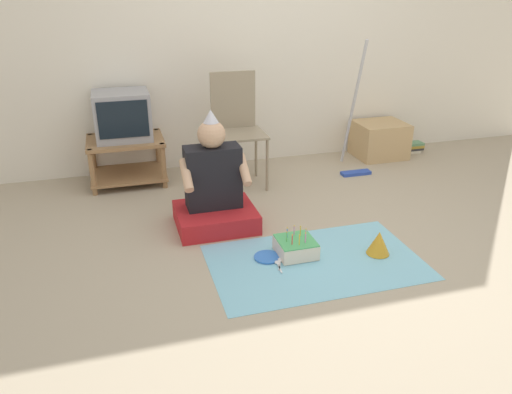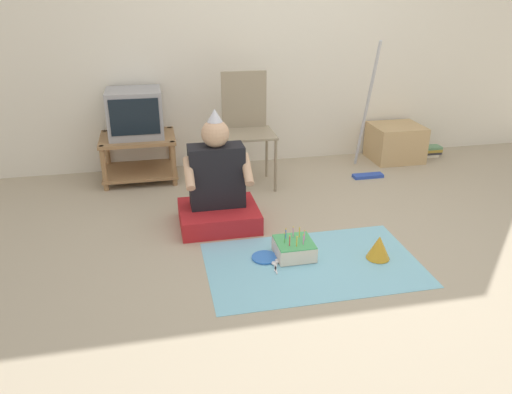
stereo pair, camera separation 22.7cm
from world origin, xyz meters
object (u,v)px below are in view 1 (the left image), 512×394
object	(u,v)px
book_pile	(413,147)
party_hat_blue	(379,243)
birthday_cake	(296,247)
cardboard_box_stack	(379,140)
folding_chair	(236,122)
dust_mop	(354,135)
tv	(122,115)
paper_plate	(267,257)
person_seated	(214,191)

from	to	relation	value
book_pile	party_hat_blue	bearing A→B (deg)	-127.90
birthday_cake	party_hat_blue	world-z (taller)	birthday_cake
cardboard_box_stack	book_pile	distance (m)	0.44
folding_chair	dust_mop	distance (m)	1.13
tv	folding_chair	xyz separation A→B (m)	(0.93, -0.29, -0.05)
tv	book_pile	xyz separation A→B (m)	(2.92, 0.01, -0.55)
dust_mop	birthday_cake	size ratio (longest dim) A/B	4.97
folding_chair	dust_mop	bearing A→B (deg)	-2.51
dust_mop	paper_plate	xyz separation A→B (m)	(-1.25, -1.32, -0.34)
birthday_cake	cardboard_box_stack	bearing A→B (deg)	47.48
folding_chair	cardboard_box_stack	xyz separation A→B (m)	(1.57, 0.28, -0.38)
book_pile	paper_plate	xyz separation A→B (m)	(-2.14, -1.67, -0.04)
dust_mop	paper_plate	size ratio (longest dim) A/B	7.13
tv	folding_chair	distance (m)	0.97
party_hat_blue	book_pile	bearing A→B (deg)	52.10
birthday_cake	paper_plate	xyz separation A→B (m)	(-0.19, 0.01, -0.05)
dust_mop	book_pile	distance (m)	0.99
person_seated	party_hat_blue	xyz separation A→B (m)	(0.94, -0.73, -0.18)
book_pile	paper_plate	distance (m)	2.71
book_pile	person_seated	distance (m)	2.61
tv	person_seated	distance (m)	1.26
dust_mop	book_pile	world-z (taller)	dust_mop
cardboard_box_stack	dust_mop	world-z (taller)	dust_mop
paper_plate	person_seated	bearing A→B (deg)	110.94
tv	person_seated	world-z (taller)	person_seated
tv	book_pile	bearing A→B (deg)	0.26
tv	book_pile	size ratio (longest dim) A/B	2.40
cardboard_box_stack	birthday_cake	distance (m)	2.26
person_seated	tv	bearing A→B (deg)	117.66
cardboard_box_stack	paper_plate	size ratio (longest dim) A/B	2.85
folding_chair	book_pile	xyz separation A→B (m)	(1.99, 0.30, -0.50)
tv	folding_chair	bearing A→B (deg)	-17.27
tv	birthday_cake	bearing A→B (deg)	-59.52
cardboard_box_stack	paper_plate	world-z (taller)	cardboard_box_stack
book_pile	birthday_cake	xyz separation A→B (m)	(-1.94, -1.68, 0.01)
tv	book_pile	distance (m)	2.97
tv	cardboard_box_stack	distance (m)	2.54
dust_mop	paper_plate	bearing A→B (deg)	-133.58
folding_chair	party_hat_blue	distance (m)	1.69
birthday_cake	party_hat_blue	distance (m)	0.54
dust_mop	cardboard_box_stack	bearing A→B (deg)	35.79
folding_chair	birthday_cake	distance (m)	1.46
book_pile	cardboard_box_stack	bearing A→B (deg)	-177.59
book_pile	party_hat_blue	size ratio (longest dim) A/B	1.23
paper_plate	dust_mop	bearing A→B (deg)	46.42
paper_plate	birthday_cake	bearing A→B (deg)	-2.73
cardboard_box_stack	book_pile	xyz separation A→B (m)	(0.42, 0.02, -0.12)
party_hat_blue	folding_chair	bearing A→B (deg)	110.81
book_pile	party_hat_blue	distance (m)	2.30
tv	book_pile	world-z (taller)	tv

